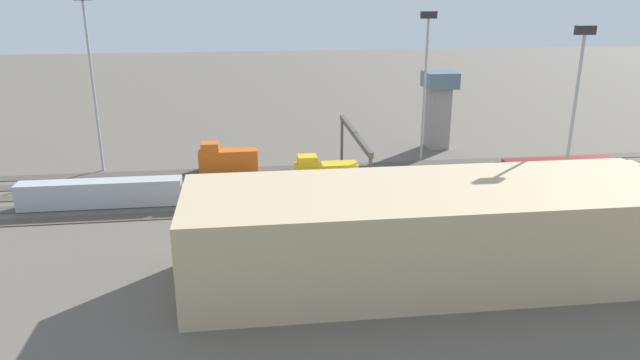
# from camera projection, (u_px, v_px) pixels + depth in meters

# --- Properties ---
(ground_plane) EXTENTS (400.00, 400.00, 0.00)m
(ground_plane) POSITION_uv_depth(u_px,v_px,m) (327.00, 186.00, 94.26)
(ground_plane) COLOR #60594F
(track_bed_0) EXTENTS (140.00, 2.80, 0.12)m
(track_bed_0) POSITION_uv_depth(u_px,v_px,m) (319.00, 167.00, 103.65)
(track_bed_0) COLOR #4C443D
(track_bed_0) RESTS_ON ground_plane
(track_bed_1) EXTENTS (140.00, 2.80, 0.12)m
(track_bed_1) POSITION_uv_depth(u_px,v_px,m) (323.00, 176.00, 98.95)
(track_bed_1) COLOR #4C443D
(track_bed_1) RESTS_ON ground_plane
(track_bed_2) EXTENTS (140.00, 2.80, 0.12)m
(track_bed_2) POSITION_uv_depth(u_px,v_px,m) (327.00, 185.00, 94.24)
(track_bed_2) COLOR #4C443D
(track_bed_2) RESTS_ON ground_plane
(track_bed_3) EXTENTS (140.00, 2.80, 0.12)m
(track_bed_3) POSITION_uv_depth(u_px,v_px,m) (332.00, 196.00, 89.54)
(track_bed_3) COLOR #4C443D
(track_bed_3) RESTS_ON ground_plane
(track_bed_4) EXTENTS (140.00, 2.80, 0.12)m
(track_bed_4) POSITION_uv_depth(u_px,v_px,m) (337.00, 208.00, 84.84)
(track_bed_4) COLOR #4C443D
(track_bed_4) RESTS_ON ground_plane
(train_on_track_3) EXTENTS (90.60, 3.00, 4.40)m
(train_on_track_3) POSITION_uv_depth(u_px,v_px,m) (339.00, 183.00, 89.03)
(train_on_track_3) COLOR maroon
(train_on_track_3) RESTS_ON ground_plane
(train_on_track_2) EXTENTS (10.00, 3.00, 5.00)m
(train_on_track_2) POSITION_uv_depth(u_px,v_px,m) (324.00, 173.00, 93.52)
(train_on_track_2) COLOR gold
(train_on_track_2) RESTS_ON ground_plane
(train_on_track_0) EXTENTS (10.00, 3.00, 5.00)m
(train_on_track_0) POSITION_uv_depth(u_px,v_px,m) (227.00, 159.00, 101.05)
(train_on_track_0) COLOR #D85914
(train_on_track_0) RESTS_ON ground_plane
(light_mast_0) EXTENTS (2.80, 0.70, 26.32)m
(light_mast_0) POSITION_uv_depth(u_px,v_px,m) (426.00, 67.00, 102.86)
(light_mast_0) COLOR #9EA0A5
(light_mast_0) RESTS_ON ground_plane
(light_mast_1) EXTENTS (2.80, 0.70, 25.56)m
(light_mast_1) POSITION_uv_depth(u_px,v_px,m) (576.00, 94.00, 80.14)
(light_mast_1) COLOR #9EA0A5
(light_mast_1) RESTS_ON ground_plane
(light_mast_2) EXTENTS (2.80, 0.70, 29.47)m
(light_mast_2) POSITION_uv_depth(u_px,v_px,m) (90.00, 62.00, 96.06)
(light_mast_2) COLOR #9EA0A5
(light_mast_2) RESTS_ON ground_plane
(signal_gantry) EXTENTS (0.70, 25.00, 8.80)m
(signal_gantry) POSITION_uv_depth(u_px,v_px,m) (355.00, 140.00, 92.43)
(signal_gantry) COLOR #4C4742
(signal_gantry) RESTS_ON ground_plane
(maintenance_shed) EXTENTS (52.70, 15.75, 10.40)m
(maintenance_shed) POSITION_uv_depth(u_px,v_px,m) (431.00, 233.00, 63.42)
(maintenance_shed) COLOR tan
(maintenance_shed) RESTS_ON ground_plane
(control_tower) EXTENTS (6.00, 6.00, 14.90)m
(control_tower) POSITION_uv_depth(u_px,v_px,m) (438.00, 104.00, 113.54)
(control_tower) COLOR gray
(control_tower) RESTS_ON ground_plane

